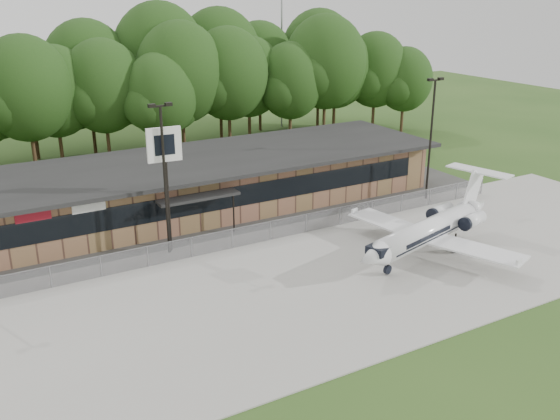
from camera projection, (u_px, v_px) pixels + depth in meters
ground at (381, 348)px, 31.25m from camera, size 160.00×160.00×0.00m
apron at (298, 285)px, 37.76m from camera, size 64.00×18.00×0.08m
parking_lot at (218, 226)px, 47.15m from camera, size 50.00×9.00×0.06m
terminal at (194, 184)px, 50.04m from camera, size 41.00×11.65×4.30m
fence at (245, 236)px, 43.23m from camera, size 46.00×0.04×1.52m
treeline at (123, 87)px, 62.98m from camera, size 72.00×12.00×15.00m
radio_mast at (282, 26)px, 76.50m from camera, size 0.20×0.20×25.00m
light_pole_mid at (164, 169)px, 40.35m from camera, size 1.55×0.30×10.23m
light_pole_right at (431, 130)px, 51.13m from camera, size 1.55×0.30×10.23m
business_jet at (431, 230)px, 41.66m from camera, size 14.39×12.93×4.88m
pole_sign at (165, 158)px, 40.47m from camera, size 2.27×0.44×8.63m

